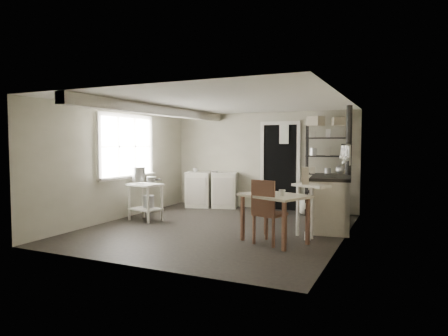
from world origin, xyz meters
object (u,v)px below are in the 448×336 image
at_px(base_cabinets, 212,188).
at_px(work_table, 274,219).
at_px(stockpot, 138,174).
at_px(stove, 331,205).
at_px(prep_table, 146,201).
at_px(chair, 270,213).
at_px(flour_sack, 305,204).
at_px(shelf_rack, 328,172).

relative_size(base_cabinets, work_table, 1.30).
bearing_deg(base_cabinets, stockpot, -123.00).
height_order(stockpot, stove, stockpot).
xyz_separation_m(prep_table, chair, (2.89, -0.74, 0.08)).
bearing_deg(work_table, base_cabinets, 132.10).
bearing_deg(prep_table, chair, -14.39).
bearing_deg(chair, base_cabinets, 144.90).
bearing_deg(chair, work_table, 82.88).
xyz_separation_m(stockpot, chair, (3.06, -0.75, -0.45)).
distance_m(work_table, chair, 0.15).
xyz_separation_m(prep_table, work_table, (2.93, -0.64, -0.02)).
bearing_deg(prep_table, stove, 11.40).
height_order(stockpot, flour_sack, stockpot).
distance_m(stove, chair, 1.61).
distance_m(stockpot, chair, 3.18).
distance_m(prep_table, stockpot, 0.57).
bearing_deg(base_cabinets, stove, -39.47).
xyz_separation_m(base_cabinets, flour_sack, (2.32, -0.09, -0.22)).
bearing_deg(work_table, flour_sack, 92.95).
xyz_separation_m(stove, chair, (-0.69, -1.46, 0.04)).
height_order(prep_table, stockpot, stockpot).
xyz_separation_m(prep_table, shelf_rack, (3.26, 2.08, 0.55)).
distance_m(shelf_rack, stove, 1.49).
xyz_separation_m(base_cabinets, work_table, (2.46, -2.72, -0.08)).
relative_size(base_cabinets, flour_sack, 3.07).
xyz_separation_m(prep_table, stove, (3.57, 0.72, 0.04)).
bearing_deg(base_cabinets, shelf_rack, -15.79).
bearing_deg(flour_sack, shelf_rack, 10.66).
height_order(prep_table, flour_sack, prep_table).
distance_m(prep_table, base_cabinets, 2.14).
xyz_separation_m(stockpot, flour_sack, (2.97, 1.99, -0.70)).
xyz_separation_m(stove, flour_sack, (-0.78, 1.27, -0.20)).
bearing_deg(chair, flour_sack, 106.34).
bearing_deg(flour_sack, chair, -88.02).
distance_m(work_table, flour_sack, 2.64).
height_order(stove, flour_sack, stove).
relative_size(chair, flour_sack, 2.37).
bearing_deg(stove, prep_table, -175.62).
relative_size(work_table, chair, 1.00).
bearing_deg(prep_table, stockpot, 177.83).
bearing_deg(work_table, chair, -111.47).
xyz_separation_m(work_table, chair, (-0.04, -0.10, 0.10)).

